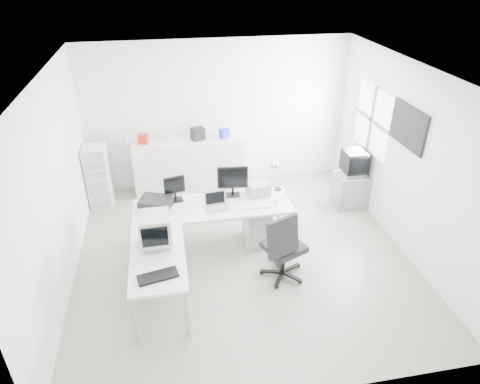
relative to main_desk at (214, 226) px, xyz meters
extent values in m
cube|color=#AFA99D|center=(0.40, -0.30, -0.38)|extent=(5.00, 5.00, 0.01)
cube|color=white|center=(0.40, -0.30, 2.42)|extent=(5.00, 5.00, 0.01)
cube|color=white|center=(0.40, 2.20, 1.02)|extent=(5.00, 0.02, 2.80)
cube|color=white|center=(-2.10, -0.30, 1.02)|extent=(0.02, 5.00, 2.80)
cube|color=white|center=(2.90, -0.30, 1.02)|extent=(0.02, 5.00, 2.80)
cube|color=silver|center=(0.70, 0.05, -0.08)|extent=(0.40, 0.50, 0.60)
cube|color=black|center=(-0.85, 0.10, 0.45)|extent=(0.54, 0.48, 0.16)
cube|color=silver|center=(0.65, -0.15, 0.38)|extent=(0.44, 0.14, 0.02)
sphere|color=silver|center=(0.95, -0.10, 0.40)|extent=(0.06, 0.06, 0.06)
cube|color=#9D9D9D|center=(0.75, 0.22, 0.47)|extent=(0.37, 0.33, 0.19)
cube|color=black|center=(-0.85, -1.50, 0.39)|extent=(0.51, 0.29, 0.03)
cube|color=gray|center=(2.62, 0.79, -0.06)|extent=(0.57, 0.47, 0.63)
cube|color=silver|center=(-0.22, 1.94, 0.14)|extent=(2.07, 0.52, 1.04)
cube|color=red|center=(-1.02, 1.94, 0.74)|extent=(0.20, 0.19, 0.17)
cube|color=silver|center=(-0.52, 1.94, 0.74)|extent=(0.17, 0.16, 0.15)
cube|color=black|center=(-0.02, 1.94, 0.77)|extent=(0.28, 0.27, 0.23)
cube|color=#1A39B8|center=(0.48, 1.94, 0.74)|extent=(0.21, 0.19, 0.16)
cylinder|color=silver|center=(-1.32, 1.98, 0.77)|extent=(0.07, 0.07, 0.22)
cube|color=silver|center=(-1.88, 1.69, 0.19)|extent=(0.40, 0.47, 1.13)
camera|label=1|loc=(-0.60, -5.52, 3.77)|focal=32.00mm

